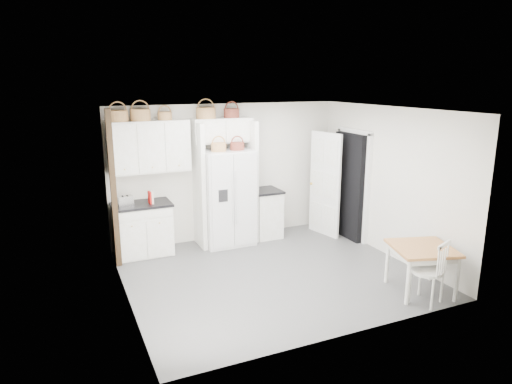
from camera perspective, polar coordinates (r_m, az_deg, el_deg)
name	(u,v)px	position (r m, az deg, el deg)	size (l,w,h in m)	color
floor	(272,273)	(7.45, 2.01, -10.14)	(4.50, 4.50, 0.00)	#525252
ceiling	(273,110)	(6.82, 2.19, 10.23)	(4.50, 4.50, 0.00)	white
wall_back	(227,172)	(8.82, -3.62, 2.52)	(4.50, 4.50, 0.00)	silver
wall_left	(123,212)	(6.40, -16.34, -2.41)	(4.00, 4.00, 0.00)	silver
wall_right	(389,182)	(8.24, 16.30, 1.17)	(4.00, 4.00, 0.00)	silver
refrigerator	(227,197)	(8.54, -3.68, -0.66)	(0.93, 0.74, 1.79)	silver
base_cab_left	(143,230)	(8.33, -13.95, -4.63)	(0.97, 0.61, 0.90)	white
base_cab_right	(265,214)	(9.01, 1.15, -2.76)	(0.52, 0.62, 0.91)	white
dining_table	(421,269)	(7.14, 19.88, -9.07)	(0.83, 0.83, 0.70)	#9B5E2D
windsor_chair	(427,271)	(6.79, 20.63, -9.22)	(0.46, 0.42, 0.95)	white
counter_left	(141,204)	(8.20, -14.14, -1.52)	(1.01, 0.65, 0.04)	black
counter_right	(265,191)	(8.89, 1.17, 0.17)	(0.56, 0.66, 0.04)	black
toaster	(125,201)	(8.07, -16.03, -1.09)	(0.25, 0.15, 0.18)	silver
cookbook_red	(150,198)	(8.11, -13.14, -0.69)	(0.03, 0.14, 0.21)	#B40E0B
cookbook_cream	(152,197)	(8.12, -12.84, -0.65)	(0.03, 0.14, 0.22)	beige
basket_upper_a	(118,116)	(8.03, -16.85, 9.08)	(0.33, 0.33, 0.19)	#A28048
basket_upper_b	(141,115)	(8.08, -14.24, 9.32)	(0.34, 0.34, 0.20)	#A28048
basket_upper_c	(165,116)	(8.17, -11.32, 9.31)	(0.24, 0.24, 0.14)	#A28048
basket_bridge_a	(206,113)	(8.36, -6.28, 9.79)	(0.35, 0.35, 0.20)	#A28048
basket_bridge_b	(232,113)	(8.53, -3.07, 9.82)	(0.29, 0.29, 0.17)	#5C2822
basket_fridge_a	(219,147)	(8.19, -4.69, 5.62)	(0.28, 0.28, 0.15)	#A28048
basket_fridge_b	(237,146)	(8.32, -2.36, 5.75)	(0.26, 0.26, 0.14)	#5C2822
upper_cabinet	(149,147)	(8.16, -13.21, 5.53)	(1.40, 0.34, 0.90)	white
bridge_cabinet	(222,130)	(8.49, -4.25, 7.70)	(1.12, 0.34, 0.45)	white
fridge_panel_left	(199,186)	(8.37, -7.12, 0.77)	(0.08, 0.60, 2.30)	white
fridge_panel_right	(251,181)	(8.71, -0.69, 1.39)	(0.08, 0.60, 2.30)	white
trim_post	(114,190)	(7.70, -17.39, 0.23)	(0.09, 0.09, 2.60)	black
doorway_void	(350,186)	(9.01, 11.68, 0.71)	(0.18, 0.85, 2.05)	black
door_slab	(325,184)	(9.09, 8.60, 0.95)	(0.80, 0.04, 2.05)	white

